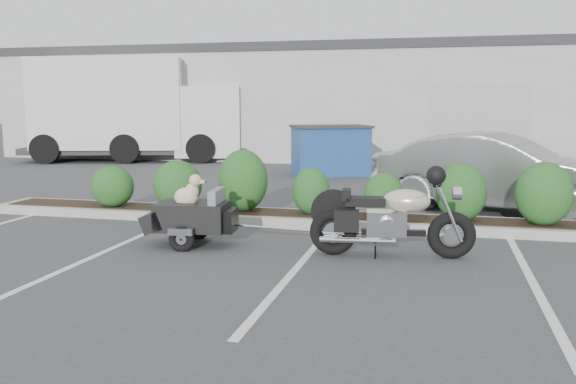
% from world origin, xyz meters
% --- Properties ---
extents(ground, '(90.00, 90.00, 0.00)m').
position_xyz_m(ground, '(0.00, 0.00, 0.00)').
color(ground, '#38383A').
rests_on(ground, ground).
extents(planter_kerb, '(12.00, 1.00, 0.15)m').
position_xyz_m(planter_kerb, '(1.00, 2.20, 0.07)').
color(planter_kerb, '#9E9E93').
rests_on(planter_kerb, ground).
extents(building, '(26.00, 10.00, 4.00)m').
position_xyz_m(building, '(0.00, 17.00, 2.00)').
color(building, '#9EA099').
rests_on(building, ground).
extents(motorcycle, '(2.15, 0.78, 1.23)m').
position_xyz_m(motorcycle, '(2.27, 0.23, 0.49)').
color(motorcycle, black).
rests_on(motorcycle, ground).
extents(pet_trailer, '(1.73, 0.97, 1.02)m').
position_xyz_m(pet_trailer, '(-0.52, 0.24, 0.43)').
color(pet_trailer, black).
rests_on(pet_trailer, ground).
extents(sedan, '(4.65, 2.92, 1.45)m').
position_xyz_m(sedan, '(3.89, 4.13, 0.72)').
color(sedan, '#A2A2A9').
rests_on(sedan, ground).
extents(dumpster, '(2.51, 2.17, 1.39)m').
position_xyz_m(dumpster, '(-0.10, 9.21, 0.70)').
color(dumpster, navy).
rests_on(dumpster, ground).
extents(delivery_truck, '(8.03, 4.46, 3.50)m').
position_xyz_m(delivery_truck, '(-7.48, 12.03, 1.68)').
color(delivery_truck, silver).
rests_on(delivery_truck, ground).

